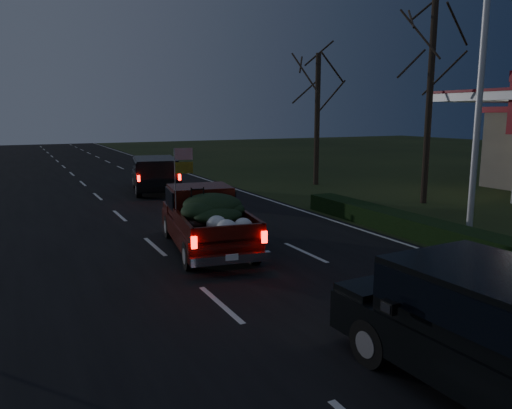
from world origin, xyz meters
name	(u,v)px	position (x,y,z in m)	size (l,w,h in m)	color
ground	(220,305)	(0.00, 0.00, 0.00)	(120.00, 120.00, 0.00)	black
road_asphalt	(220,304)	(0.00, 0.00, 0.01)	(14.00, 120.00, 0.02)	black
hedge_row	(407,224)	(7.80, 3.00, 0.30)	(1.00, 10.00, 0.60)	black
light_pole	(482,59)	(9.50, 2.00, 5.48)	(0.50, 0.90, 9.16)	silver
bare_tree_mid	(432,52)	(12.50, 7.00, 6.35)	(3.60, 3.60, 8.50)	black
bare_tree_far	(318,87)	(11.50, 14.00, 5.23)	(3.60, 3.60, 7.00)	black
pickup_truck	(206,216)	(1.30, 4.13, 0.97)	(2.61, 5.19, 2.60)	#3F0D08
lead_suv	(155,171)	(2.81, 15.12, 1.05)	(2.88, 5.13, 1.39)	black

